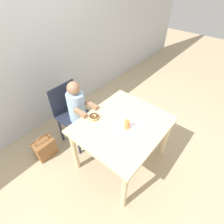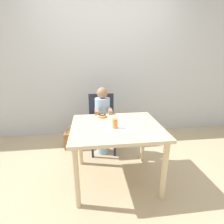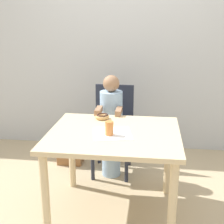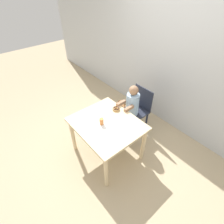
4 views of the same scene
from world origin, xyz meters
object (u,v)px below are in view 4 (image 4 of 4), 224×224
(donut, at_px, (116,109))
(handbag, at_px, (121,110))
(chair, at_px, (136,111))
(cup, at_px, (102,121))
(child_figure, at_px, (132,111))

(donut, distance_m, handbag, 0.92)
(chair, xyz_separation_m, donut, (-0.03, -0.46, 0.26))
(chair, height_order, cup, chair)
(handbag, xyz_separation_m, cup, (0.56, -0.93, 0.62))
(chair, bearing_deg, donut, -94.08)
(child_figure, relative_size, donut, 8.67)
(donut, bearing_deg, child_figure, 84.42)
(child_figure, relative_size, cup, 9.51)
(handbag, height_order, cup, cup)
(chair, relative_size, donut, 7.44)
(child_figure, height_order, donut, child_figure)
(child_figure, bearing_deg, chair, 90.00)
(donut, relative_size, handbag, 0.32)
(donut, xyz_separation_m, cup, (0.11, -0.38, 0.03))
(donut, xyz_separation_m, handbag, (-0.45, 0.55, -0.59))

